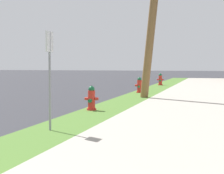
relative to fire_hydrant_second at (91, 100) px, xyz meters
The scene contains 4 objects.
fire_hydrant_second is the anchor object (origin of this frame).
fire_hydrant_third 8.18m from the fire_hydrant_second, 89.52° to the left, with size 0.42×0.37×0.74m.
fire_hydrant_fourth 15.47m from the fire_hydrant_second, 89.47° to the left, with size 0.42×0.37×0.74m.
street_sign_post 4.35m from the fire_hydrant_second, 86.59° to the right, with size 0.05×0.36×2.12m.
Camera 1 is at (4.19, -2.45, 1.59)m, focal length 74.36 mm.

